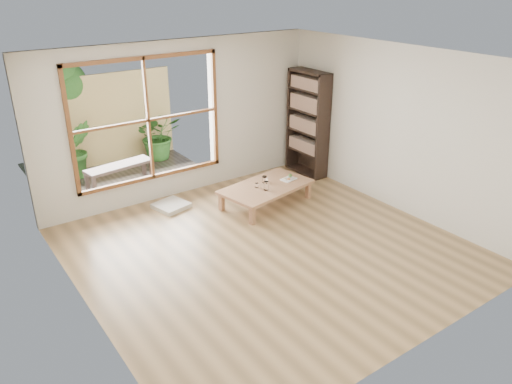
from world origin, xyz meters
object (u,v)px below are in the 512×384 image
bookshelf (308,124)px  food_tray (289,178)px  low_table (266,188)px  garden_bench (119,168)px

bookshelf → food_tray: (-1.00, -0.71, -0.62)m
low_table → garden_bench: 2.72m
food_tray → garden_bench: (-2.17, 2.13, 0.00)m
bookshelf → food_tray: 1.37m
bookshelf → garden_bench: bearing=155.7°
low_table → food_tray: size_ratio=5.84×
garden_bench → food_tray: bearing=-52.5°
bookshelf → food_tray: bookshelf is taller
bookshelf → garden_bench: (-3.17, 1.43, -0.62)m
low_table → bookshelf: size_ratio=0.84×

